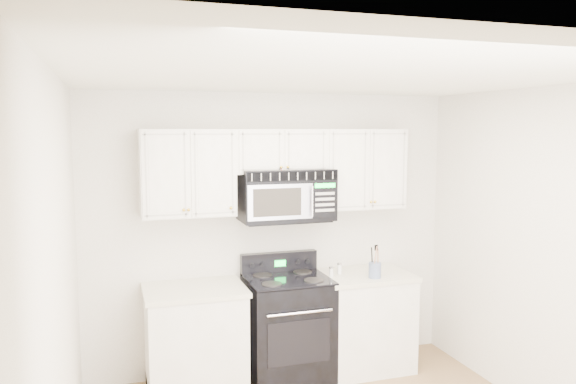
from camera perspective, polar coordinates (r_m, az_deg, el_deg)
name	(u,v)px	position (r m, az deg, el deg)	size (l,w,h in m)	color
room	(349,279)	(3.71, 6.22, -8.79)	(3.51, 3.51, 2.61)	brown
base_cabinet_left	(195,343)	(5.10, -9.40, -14.90)	(0.86, 0.65, 0.92)	white
base_cabinet_right	(363,324)	(5.54, 7.67, -13.11)	(0.86, 0.65, 0.92)	white
range	(288,326)	(5.25, -0.04, -13.47)	(0.74, 0.67, 1.11)	black
upper_cabinets	(278,167)	(5.08, -0.98, 2.61)	(2.44, 0.37, 0.75)	white
microwave	(286,195)	(5.07, -0.20, -0.26)	(0.84, 0.47, 0.46)	black
utensil_crock	(375,270)	(5.22, 8.82, -7.80)	(0.11, 0.11, 0.30)	slate
shaker_salt	(331,272)	(5.21, 4.42, -8.07)	(0.04, 0.04, 0.10)	silver
shaker_pepper	(340,268)	(5.32, 5.25, -7.73)	(0.04, 0.04, 0.10)	silver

